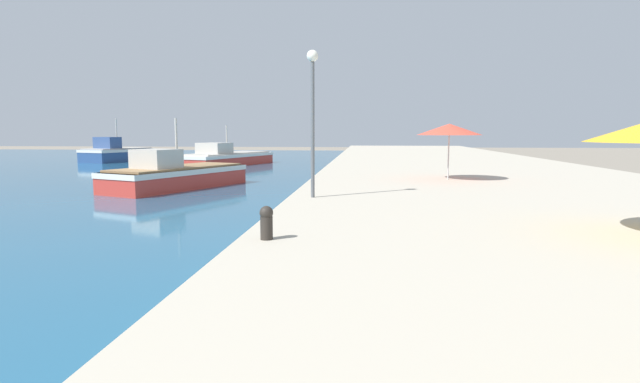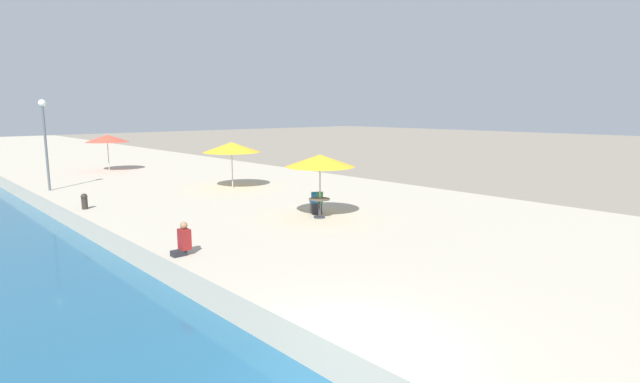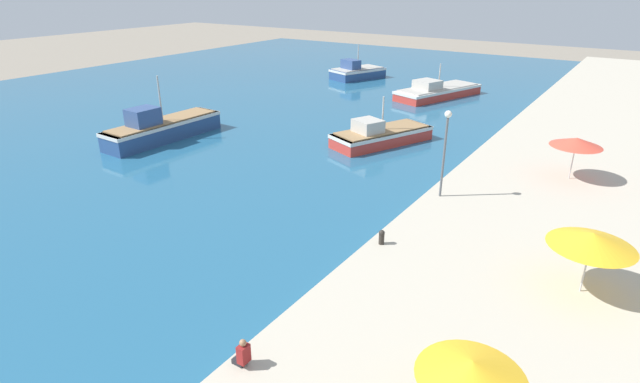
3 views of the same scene
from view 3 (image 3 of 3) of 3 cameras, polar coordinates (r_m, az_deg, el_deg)
The scene contains 12 objects.
water_basin at distance 54.26m, azimuth -10.21°, elevation 10.87°, with size 56.00×90.00×0.04m.
quay_promenade at distance 39.77m, azimuth 31.14°, elevation 3.89°, with size 16.00×90.00×0.79m.
fishing_boat_near at distance 39.49m, azimuth -17.63°, elevation 6.97°, with size 2.69×9.48×4.77m.
fishing_boat_mid at distance 37.05m, azimuth 6.93°, elevation 6.47°, with size 5.52×8.21×3.49m.
fishing_boat_far at distance 53.20m, azimuth 13.24°, elevation 11.14°, with size 6.29×10.51×3.38m.
fishing_boat_distant at distance 62.17m, azimuth 4.25°, elevation 13.49°, with size 5.31×7.13×4.09m.
cafe_umbrella_pink at distance 12.77m, azimuth 16.96°, elevation -18.85°, with size 2.62×2.62×2.40m.
cafe_umbrella_white at distance 19.87m, azimuth 28.68°, elevation -4.86°, with size 2.97×2.97×2.39m.
cafe_umbrella_striped at distance 31.12m, azimuth 27.26°, elevation 5.05°, with size 2.77×2.77×2.41m.
person_at_quay at distance 15.47m, azimuth -8.83°, elevation -17.88°, with size 0.52×0.36×0.96m.
mooring_bollard at distance 21.55m, azimuth 7.06°, elevation -5.14°, with size 0.26×0.26×0.65m.
lamppost at distance 25.82m, azimuth 14.16°, elevation 5.80°, with size 0.36×0.36×4.56m.
Camera 3 is at (8.81, -1.24, 11.32)m, focal length 28.00 mm.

